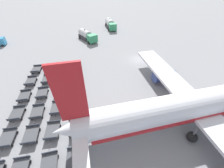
% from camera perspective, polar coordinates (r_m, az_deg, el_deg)
% --- Properties ---
extents(ground_plane, '(500.00, 500.00, 0.00)m').
position_cam_1_polar(ground_plane, '(34.32, 10.85, 9.88)').
color(ground_plane, gray).
extents(airplane, '(33.10, 38.70, 11.51)m').
position_cam_1_polar(airplane, '(21.83, 34.06, -6.63)').
color(airplane, silver).
rests_on(airplane, ground_plane).
extents(fuel_tanker_primary, '(8.06, 5.45, 2.99)m').
position_cam_1_polar(fuel_tanker_primary, '(45.33, -10.45, 19.09)').
color(fuel_tanker_primary, '#2D8C5B').
rests_on(fuel_tanker_primary, ground_plane).
extents(fuel_tanker_secondary, '(8.31, 3.29, 3.22)m').
position_cam_1_polar(fuel_tanker_secondary, '(55.70, -0.70, 23.59)').
color(fuel_tanker_secondary, '#2D8C5B').
rests_on(fuel_tanker_secondary, ground_plane).
extents(baggage_dolly_row_near_col_a, '(3.26, 1.95, 0.92)m').
position_cam_1_polar(baggage_dolly_row_near_col_a, '(33.33, -28.89, 5.33)').
color(baggage_dolly_row_near_col_a, '#424449').
rests_on(baggage_dolly_row_near_col_a, ground_plane).
extents(baggage_dolly_row_near_col_b, '(3.24, 1.90, 0.92)m').
position_cam_1_polar(baggage_dolly_row_near_col_b, '(30.18, -30.65, 1.05)').
color(baggage_dolly_row_near_col_b, '#424449').
rests_on(baggage_dolly_row_near_col_b, ground_plane).
extents(baggage_dolly_row_near_col_c, '(3.22, 1.84, 0.92)m').
position_cam_1_polar(baggage_dolly_row_near_col_c, '(27.20, -32.61, -4.22)').
color(baggage_dolly_row_near_col_c, '#424449').
rests_on(baggage_dolly_row_near_col_c, ground_plane).
extents(baggage_dolly_row_near_col_d, '(3.26, 1.93, 0.92)m').
position_cam_1_polar(baggage_dolly_row_near_col_d, '(24.75, -34.74, -10.06)').
color(baggage_dolly_row_near_col_d, '#424449').
rests_on(baggage_dolly_row_near_col_d, ground_plane).
extents(baggage_dolly_row_near_col_e, '(3.25, 1.93, 0.92)m').
position_cam_1_polar(baggage_dolly_row_near_col_e, '(22.54, -37.46, -17.43)').
color(baggage_dolly_row_near_col_e, '#424449').
rests_on(baggage_dolly_row_near_col_e, ground_plane).
extents(baggage_dolly_row_mid_a_col_a, '(3.24, 1.89, 0.92)m').
position_cam_1_polar(baggage_dolly_row_mid_a_col_a, '(32.36, -24.70, 5.78)').
color(baggage_dolly_row_mid_a_col_a, '#424449').
rests_on(baggage_dolly_row_mid_a_col_a, ground_plane).
extents(baggage_dolly_row_mid_a_col_b, '(3.27, 1.97, 0.92)m').
position_cam_1_polar(baggage_dolly_row_mid_a_col_b, '(29.21, -25.32, 1.78)').
color(baggage_dolly_row_mid_a_col_b, '#424449').
rests_on(baggage_dolly_row_mid_a_col_b, ground_plane).
extents(baggage_dolly_row_mid_a_col_c, '(3.22, 1.85, 0.92)m').
position_cam_1_polar(baggage_dolly_row_mid_a_col_c, '(26.32, -27.04, -3.36)').
color(baggage_dolly_row_mid_a_col_c, '#424449').
rests_on(baggage_dolly_row_mid_a_col_c, ground_plane).
extents(baggage_dolly_row_mid_a_col_d, '(3.23, 1.86, 0.92)m').
position_cam_1_polar(baggage_dolly_row_mid_a_col_d, '(23.45, -28.60, -10.12)').
color(baggage_dolly_row_mid_a_col_d, '#424449').
rests_on(baggage_dolly_row_mid_a_col_d, ground_plane).
extents(baggage_dolly_row_mid_a_col_e, '(3.24, 1.89, 0.92)m').
position_cam_1_polar(baggage_dolly_row_mid_a_col_e, '(21.22, -30.58, -17.77)').
color(baggage_dolly_row_mid_a_col_e, '#424449').
rests_on(baggage_dolly_row_mid_a_col_e, ground_plane).
extents(baggage_dolly_row_mid_b_col_a, '(3.27, 1.98, 0.92)m').
position_cam_1_polar(baggage_dolly_row_mid_b_col_a, '(31.80, -19.56, 6.64)').
color(baggage_dolly_row_mid_b_col_a, '#424449').
rests_on(baggage_dolly_row_mid_b_col_a, ground_plane).
extents(baggage_dolly_row_mid_b_col_b, '(3.24, 1.90, 0.92)m').
position_cam_1_polar(baggage_dolly_row_mid_b_col_b, '(28.59, -20.12, 2.53)').
color(baggage_dolly_row_mid_b_col_b, '#424449').
rests_on(baggage_dolly_row_mid_b_col_b, ground_plane).
extents(baggage_dolly_row_mid_b_col_c, '(3.26, 1.94, 0.92)m').
position_cam_1_polar(baggage_dolly_row_mid_b_col_c, '(25.49, -20.97, -2.79)').
color(baggage_dolly_row_mid_b_col_c, '#424449').
rests_on(baggage_dolly_row_mid_b_col_c, ground_plane).
extents(baggage_dolly_row_mid_b_col_d, '(3.27, 1.96, 0.92)m').
position_cam_1_polar(baggage_dolly_row_mid_b_col_d, '(22.76, -21.87, -9.21)').
color(baggage_dolly_row_mid_b_col_d, '#424449').
rests_on(baggage_dolly_row_mid_b_col_d, ground_plane).
extents(baggage_dolly_row_mid_b_col_e, '(3.27, 1.97, 0.92)m').
position_cam_1_polar(baggage_dolly_row_mid_b_col_e, '(20.41, -23.52, -17.37)').
color(baggage_dolly_row_mid_b_col_e, '#424449').
rests_on(baggage_dolly_row_mid_b_col_e, ground_plane).
extents(baggage_dolly_row_mid_b_col_f, '(3.20, 1.82, 0.92)m').
position_cam_1_polar(baggage_dolly_row_mid_b_col_f, '(18.38, -24.71, -28.19)').
color(baggage_dolly_row_mid_b_col_f, '#424449').
rests_on(baggage_dolly_row_mid_b_col_f, ground_plane).
extents(baggage_dolly_row_far_col_a, '(3.27, 1.97, 0.92)m').
position_cam_1_polar(baggage_dolly_row_far_col_a, '(31.51, -14.99, 7.34)').
color(baggage_dolly_row_far_col_a, '#424449').
rests_on(baggage_dolly_row_far_col_a, ground_plane).
extents(baggage_dolly_row_far_col_b, '(3.26, 1.94, 0.92)m').
position_cam_1_polar(baggage_dolly_row_far_col_b, '(28.11, -14.80, 3.10)').
color(baggage_dolly_row_far_col_b, '#424449').
rests_on(baggage_dolly_row_far_col_b, ground_plane).
extents(baggage_dolly_row_far_col_c, '(3.25, 1.91, 0.92)m').
position_cam_1_polar(baggage_dolly_row_far_col_c, '(25.01, -14.75, -2.11)').
color(baggage_dolly_row_far_col_c, '#424449').
rests_on(baggage_dolly_row_far_col_c, ground_plane).
extents(baggage_dolly_row_far_col_d, '(3.27, 1.98, 0.92)m').
position_cam_1_polar(baggage_dolly_row_far_col_d, '(22.26, -15.35, -8.62)').
color(baggage_dolly_row_far_col_d, '#424449').
rests_on(baggage_dolly_row_far_col_d, ground_plane).
extents(baggage_dolly_row_far_col_e, '(3.21, 1.82, 0.92)m').
position_cam_1_polar(baggage_dolly_row_far_col_e, '(19.68, -14.88, -17.29)').
color(baggage_dolly_row_far_col_e, '#424449').
rests_on(baggage_dolly_row_far_col_e, ground_plane).
extents(baggage_dolly_row_far_col_f, '(3.26, 1.95, 0.92)m').
position_cam_1_polar(baggage_dolly_row_far_col_f, '(17.77, -15.40, -27.97)').
color(baggage_dolly_row_far_col_f, '#424449').
rests_on(baggage_dolly_row_far_col_f, ground_plane).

